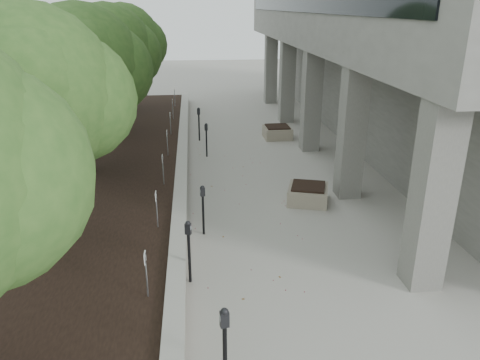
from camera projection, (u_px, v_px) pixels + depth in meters
ground at (272, 322)px, 8.85m from camera, size 90.00×90.00×0.00m
retaining_wall at (182, 163)px, 16.96m from camera, size 0.39×26.00×0.50m
planting_bed at (79, 168)px, 16.63m from camera, size 7.00×26.00×0.40m
crabapple_tree_2 at (35, 130)px, 10.08m from camera, size 4.60×4.00×5.44m
crabapple_tree_3 at (84, 90)px, 14.73m from camera, size 4.60×4.00×5.44m
crabapple_tree_4 at (109, 70)px, 19.38m from camera, size 4.60×4.00×5.44m
crabapple_tree_5 at (125, 57)px, 24.03m from camera, size 4.60×4.00×5.44m
parking_sign_2 at (146, 275)px, 8.78m from camera, size 0.04×0.22×0.96m
parking_sign_3 at (157, 210)px, 11.57m from camera, size 0.04×0.22×0.96m
parking_sign_4 at (163, 170)px, 14.36m from camera, size 0.04×0.22×0.96m
parking_sign_5 at (167, 143)px, 17.15m from camera, size 0.04×0.22×0.96m
parking_sign_6 at (170, 124)px, 19.94m from camera, size 0.04×0.22×0.96m
parking_sign_7 at (173, 109)px, 22.73m from camera, size 0.04×0.22×0.96m
parking_sign_8 at (175, 98)px, 25.52m from camera, size 0.04×0.22×0.96m
parking_meter_1 at (225, 351)px, 7.00m from camera, size 0.17×0.14×1.54m
parking_meter_2 at (189, 252)px, 9.88m from camera, size 0.17×0.15×1.47m
parking_meter_3 at (203, 210)px, 12.00m from camera, size 0.16×0.13×1.37m
parking_meter_4 at (206, 140)px, 18.23m from camera, size 0.16×0.13×1.36m
parking_meter_5 at (199, 124)px, 20.39m from camera, size 0.16×0.13×1.49m
planter_front at (308, 194)px, 14.14m from camera, size 1.46×1.46×0.55m
planter_back at (277, 132)px, 20.96m from camera, size 1.23×1.23×0.56m
berry_scatter at (240, 212)px, 13.49m from camera, size 3.30×14.10×0.02m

